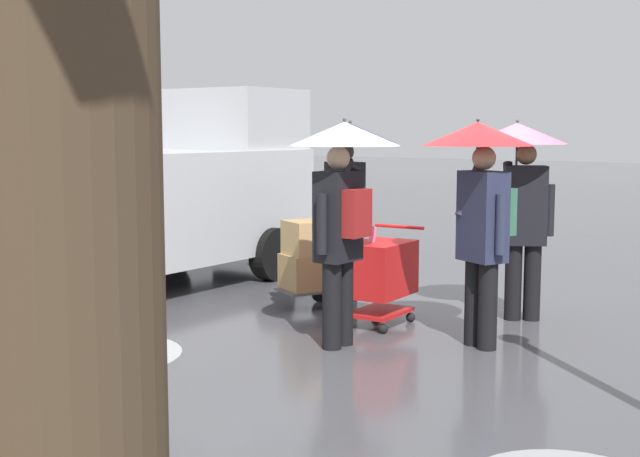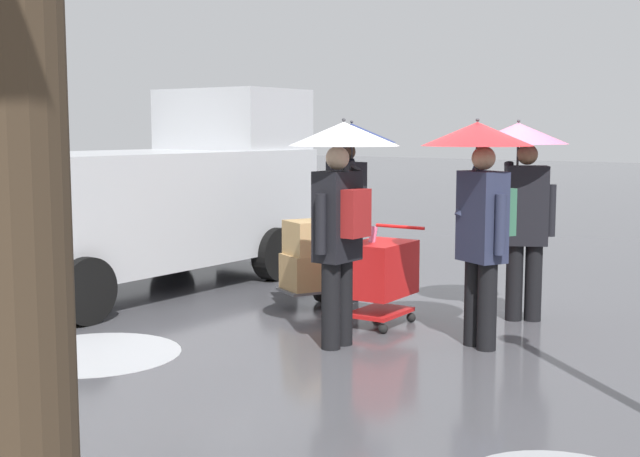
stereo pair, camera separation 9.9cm
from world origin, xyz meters
name	(u,v)px [view 2 (the right image)]	position (x,y,z in m)	size (l,w,h in m)	color
ground_plane	(426,325)	(0.00, 0.00, 0.00)	(90.00, 90.00, 0.00)	#4C4C51
slush_patch_near_cluster	(95,353)	(1.82, 2.83, 0.00)	(1.57, 1.57, 0.01)	#ADAFB5
slush_patch_mid_street	(319,262)	(3.48, -2.66, 0.00)	(2.13, 2.13, 0.01)	silver
cargo_van_parked_right	(149,197)	(3.93, 0.34, 1.18)	(2.37, 5.42, 2.60)	#B7BABF
shopping_cart_vendor	(380,272)	(0.38, 0.29, 0.57)	(0.61, 0.86, 1.04)	red
hand_dolly_boxes	(309,258)	(1.50, 0.08, 0.58)	(0.75, 0.85, 1.32)	#515156
pedestrian_pink_side	(348,170)	(1.39, -0.52, 1.57)	(1.04, 1.04, 2.15)	black
pedestrian_black_side	(522,174)	(-0.65, -0.83, 1.57)	(1.04, 1.04, 2.15)	black
pedestrian_white_side	(480,181)	(-0.82, 0.43, 1.57)	(1.04, 1.04, 2.15)	black
pedestrian_far_side	(342,180)	(0.21, 1.21, 1.57)	(1.04, 1.04, 2.15)	black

